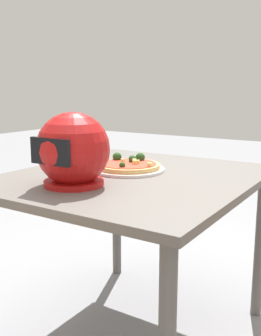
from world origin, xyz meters
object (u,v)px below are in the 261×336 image
(dining_table, at_px, (133,195))
(pizza, at_px, (128,165))
(motorcycle_helmet, at_px, (73,151))
(drinking_glass, at_px, (86,148))

(dining_table, bearing_deg, pizza, -44.96)
(pizza, distance_m, motorcycle_helmet, 0.35)
(dining_table, height_order, motorcycle_helmet, motorcycle_helmet)
(pizza, relative_size, drinking_glass, 2.42)
(motorcycle_helmet, relative_size, drinking_glass, 2.35)
(pizza, xyz_separation_m, motorcycle_helmet, (0.02, 0.33, 0.10))
(motorcycle_helmet, bearing_deg, pizza, -93.61)
(dining_table, distance_m, drinking_glass, 0.46)
(pizza, bearing_deg, drinking_glass, -20.58)
(pizza, bearing_deg, motorcycle_helmet, 86.39)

